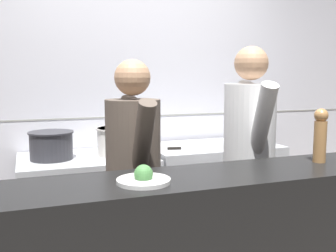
{
  "coord_description": "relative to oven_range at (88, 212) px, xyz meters",
  "views": [
    {
      "loc": [
        -0.95,
        -1.95,
        1.51
      ],
      "look_at": [
        0.02,
        0.69,
        1.15
      ],
      "focal_mm": 42.0,
      "sensor_mm": 36.0,
      "label": 1
    }
  ],
  "objects": [
    {
      "name": "wall_back_tiled",
      "position": [
        0.52,
        0.4,
        0.85
      ],
      "size": [
        8.0,
        0.06,
        2.6
      ],
      "color": "silver",
      "rests_on": "ground_plane"
    },
    {
      "name": "oven_range",
      "position": [
        0.0,
        0.0,
        0.0
      ],
      "size": [
        1.02,
        0.71,
        0.89
      ],
      "color": "#38383D",
      "rests_on": "ground_plane"
    },
    {
      "name": "prep_counter",
      "position": [
        1.09,
        -0.0,
        0.01
      ],
      "size": [
        1.1,
        0.65,
        0.92
      ],
      "color": "#B7BABF",
      "rests_on": "ground_plane"
    },
    {
      "name": "stock_pot",
      "position": [
        -0.26,
        -0.01,
        0.55
      ],
      "size": [
        0.33,
        0.33,
        0.21
      ],
      "color": "#2D2D33",
      "rests_on": "oven_range"
    },
    {
      "name": "sauce_pot",
      "position": [
        0.24,
        -0.02,
        0.56
      ],
      "size": [
        0.32,
        0.32,
        0.22
      ],
      "color": "beige",
      "rests_on": "oven_range"
    },
    {
      "name": "chefs_knife",
      "position": [
        0.8,
        -0.11,
        0.48
      ],
      "size": [
        0.41,
        0.11,
        0.02
      ],
      "color": "#B7BABF",
      "rests_on": "prep_counter"
    },
    {
      "name": "plated_dish_main",
      "position": [
        0.04,
        -1.42,
        0.62
      ],
      "size": [
        0.24,
        0.24,
        0.08
      ],
      "color": "white",
      "rests_on": "pass_counter"
    },
    {
      "name": "pepper_mill",
      "position": [
        1.05,
        -1.35,
        0.75
      ],
      "size": [
        0.07,
        0.07,
        0.29
      ],
      "color": "#AD7A47",
      "rests_on": "pass_counter"
    },
    {
      "name": "chef_head_cook",
      "position": [
        0.16,
        -0.79,
        0.45
      ],
      "size": [
        0.33,
        0.7,
        1.61
      ],
      "rotation": [
        0.0,
        0.0,
        -0.0
      ],
      "color": "black",
      "rests_on": "ground_plane"
    },
    {
      "name": "chef_sous",
      "position": [
        0.99,
        -0.74,
        0.5
      ],
      "size": [
        0.41,
        0.75,
        1.71
      ],
      "rotation": [
        0.0,
        0.0,
        -0.2
      ],
      "color": "black",
      "rests_on": "ground_plane"
    }
  ]
}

